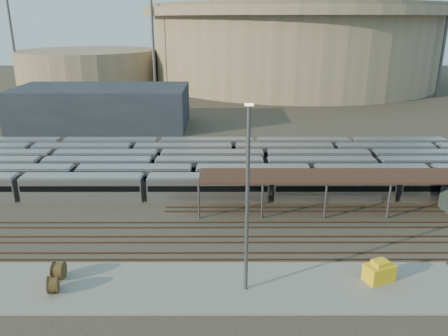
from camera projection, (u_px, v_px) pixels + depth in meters
name	position (u px, v px, depth m)	size (l,w,h in m)	color
ground	(258.00, 222.00, 58.51)	(420.00, 420.00, 0.00)	#383026
apron	(220.00, 286.00, 44.28)	(50.00, 9.00, 0.20)	gray
subway_trains	(247.00, 166.00, 75.43)	(124.13, 23.90, 3.60)	#AFAFB4
inspection_shed	(415.00, 177.00, 60.71)	(60.30, 6.00, 5.30)	#515155
empty_tracks	(261.00, 239.00, 53.75)	(170.00, 9.62, 0.18)	#4C3323
stadium	(293.00, 42.00, 185.69)	(124.00, 124.00, 32.50)	gray
secondary_arena	(89.00, 67.00, 179.19)	(56.00, 56.00, 14.00)	gray
service_building	(102.00, 107.00, 108.90)	(42.00, 20.00, 10.00)	#1E232D
floodlight_0	(153.00, 34.00, 155.88)	(4.00, 1.00, 38.40)	#515155
floodlight_1	(12.00, 34.00, 165.28)	(4.00, 1.00, 38.40)	#515155
floodlight_2	(445.00, 35.00, 146.54)	(4.00, 1.00, 38.40)	#515155
floodlight_3	(212.00, 31.00, 203.22)	(4.00, 1.00, 38.40)	#515155
cable_reel_west	(58.00, 271.00, 45.14)	(1.91, 1.91, 1.06)	brown
cable_reel_east	(53.00, 285.00, 42.87)	(1.74, 1.74, 0.97)	brown
yard_light_pole	(247.00, 202.00, 40.71)	(0.81, 0.36, 18.71)	#515155
yellow_equipment	(379.00, 273.00, 44.88)	(2.92, 1.82, 1.82)	yellow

